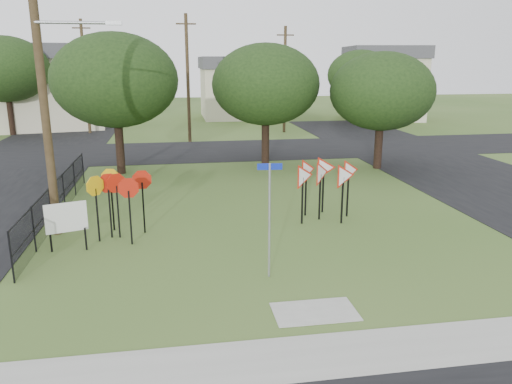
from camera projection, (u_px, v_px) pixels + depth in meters
The scene contains 22 objects.
ground at pixel (292, 272), 14.25m from camera, with size 140.00×140.00×0.00m, color #3A5921.
sidewalk at pixel (339, 354), 10.25m from camera, with size 30.00×1.60×0.02m, color #999991.
street_right at pixel (473, 177), 25.68m from camera, with size 8.00×50.00×0.02m, color black.
street_far at pixel (222, 150), 33.32m from camera, with size 60.00×8.00×0.02m, color black.
curb_pad at pixel (315, 312), 11.96m from camera, with size 2.00×1.20×0.02m, color #999991.
street_name_sign at pixel (269, 214), 13.48m from camera, with size 0.67×0.08×3.22m.
stop_sign_cluster at pixel (117, 189), 16.63m from camera, with size 2.06×1.68×2.25m.
yield_sign_cluster at pixel (324, 175), 18.65m from camera, with size 2.83×1.73×2.30m.
info_board at pixel (66, 219), 15.56m from camera, with size 1.22×0.43×1.58m.
utility_pole_main at pixel (44, 81), 16.06m from camera, with size 3.55×0.33×10.00m.
far_pole_a at pixel (188, 78), 35.64m from camera, with size 1.40×0.24×9.00m.
far_pole_b at pixel (285, 79), 40.79m from camera, with size 1.40×0.24×8.50m.
far_pole_c at pixel (85, 76), 40.10m from camera, with size 1.40×0.24×9.00m.
fence_run at pixel (57, 199), 18.81m from camera, with size 0.05×11.55×1.50m.
house_left at pixel (46, 86), 43.53m from camera, with size 10.58×8.88×7.20m.
house_mid at pixel (241, 87), 52.22m from camera, with size 8.40×8.40×6.20m.
house_right at pixel (383, 83), 50.49m from camera, with size 8.30×8.30×7.20m.
tree_near_left at pixel (115, 80), 25.41m from camera, with size 6.40×6.40×7.27m.
tree_near_mid at pixel (266, 85), 27.71m from camera, with size 6.00×6.00×6.80m.
tree_near_right at pixel (382, 91), 26.83m from camera, with size 5.60×5.60×6.33m.
tree_far_left at pixel (5, 69), 39.01m from camera, with size 6.80×6.80×7.73m.
tree_far_right at pixel (360, 75), 45.82m from camera, with size 6.00×6.00×6.80m.
Camera 1 is at (-3.16, -12.85, 5.86)m, focal length 35.00 mm.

